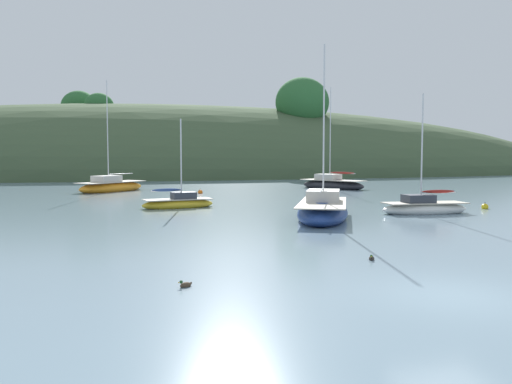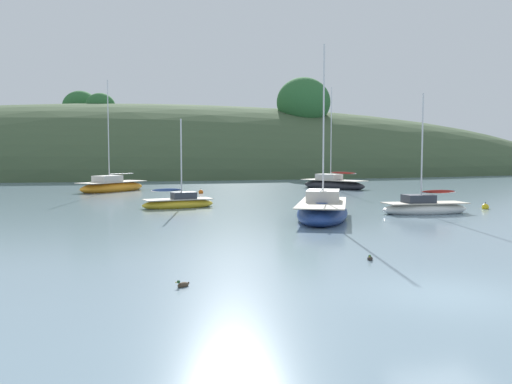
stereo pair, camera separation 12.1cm
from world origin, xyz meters
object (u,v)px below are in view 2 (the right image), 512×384
object	(u,v)px
sailboat_navy_dinghy	(333,184)
mooring_buoy_inner	(485,207)
duck_lead	(370,258)
mooring_buoy_channel	(201,192)
duck_lone_left	(183,285)
sailboat_black_sloop	(179,203)
sailboat_white_near	(323,211)
sailboat_red_portside	(112,187)
sailboat_blue_center	(424,208)

from	to	relation	value
sailboat_navy_dinghy	mooring_buoy_inner	bearing A→B (deg)	-85.37
sailboat_navy_dinghy	duck_lead	xyz separation A→B (m)	(-12.92, -34.92, -0.40)
mooring_buoy_channel	duck_lone_left	size ratio (longest dim) A/B	1.34
sailboat_black_sloop	sailboat_navy_dinghy	size ratio (longest dim) A/B	0.56
sailboat_white_near	duck_lead	xyz separation A→B (m)	(-2.47, -10.79, -0.41)
sailboat_red_portside	duck_lone_left	distance (m)	38.41
mooring_buoy_inner	duck_lone_left	xyz separation A→B (m)	(-21.08, -15.52, -0.07)
sailboat_white_near	mooring_buoy_inner	size ratio (longest dim) A/B	17.94
sailboat_red_portside	duck_lead	xyz separation A→B (m)	(9.13, -36.22, -0.40)
duck_lead	duck_lone_left	world-z (taller)	same
mooring_buoy_inner	sailboat_black_sloop	bearing A→B (deg)	163.79
mooring_buoy_inner	sailboat_white_near	bearing A→B (deg)	-167.81
mooring_buoy_channel	duck_lone_left	distance (m)	33.87
sailboat_white_near	sailboat_navy_dinghy	world-z (taller)	sailboat_navy_dinghy
sailboat_black_sloop	duck_lead	size ratio (longest dim) A/B	14.85
sailboat_black_sloop	sailboat_red_portside	distance (m)	17.85
sailboat_white_near	duck_lone_left	distance (m)	15.66
sailboat_black_sloop	sailboat_navy_dinghy	xyz separation A→B (m)	(17.40, 15.93, 0.13)
sailboat_white_near	sailboat_blue_center	bearing A→B (deg)	10.12
mooring_buoy_channel	duck_lead	xyz separation A→B (m)	(1.28, -31.38, -0.07)
sailboat_blue_center	sailboat_red_portside	world-z (taller)	sailboat_red_portside
sailboat_blue_center	mooring_buoy_channel	xyz separation A→B (m)	(-10.67, 19.35, -0.23)
duck_lead	duck_lone_left	distance (m)	6.76
sailboat_black_sloop	duck_lead	bearing A→B (deg)	-76.73
sailboat_black_sloop	duck_lead	xyz separation A→B (m)	(4.48, -18.98, -0.27)
sailboat_blue_center	mooring_buoy_channel	world-z (taller)	sailboat_blue_center
sailboat_blue_center	mooring_buoy_inner	size ratio (longest dim) A/B	13.47
sailboat_red_portside	duck_lone_left	xyz separation A→B (m)	(2.71, -38.32, -0.40)
sailboat_red_portside	duck_lone_left	world-z (taller)	sailboat_red_portside
duck_lead	mooring_buoy_inner	bearing A→B (deg)	42.47
sailboat_white_near	sailboat_navy_dinghy	size ratio (longest dim) A/B	0.91
duck_lone_left	sailboat_red_portside	bearing A→B (deg)	94.04
sailboat_navy_dinghy	mooring_buoy_inner	size ratio (longest dim) A/B	19.70
mooring_buoy_channel	mooring_buoy_inner	distance (m)	24.01
sailboat_black_sloop	duck_lead	world-z (taller)	sailboat_black_sloop
sailboat_black_sloop	mooring_buoy_channel	bearing A→B (deg)	75.51
sailboat_blue_center	sailboat_white_near	world-z (taller)	sailboat_white_near
sailboat_blue_center	duck_lead	xyz separation A→B (m)	(-9.40, -12.02, -0.30)
mooring_buoy_channel	mooring_buoy_inner	bearing A→B (deg)	-48.42
sailboat_black_sloop	sailboat_white_near	world-z (taller)	sailboat_white_near
mooring_buoy_inner	mooring_buoy_channel	bearing A→B (deg)	131.58
sailboat_blue_center	mooring_buoy_inner	distance (m)	5.45
mooring_buoy_channel	duck_lead	size ratio (longest dim) A/B	1.34
sailboat_red_portside	mooring_buoy_inner	distance (m)	32.95
sailboat_white_near	mooring_buoy_channel	xyz separation A→B (m)	(-3.74, 20.59, -0.34)
mooring_buoy_channel	duck_lone_left	world-z (taller)	mooring_buoy_channel
sailboat_black_sloop	sailboat_red_portside	world-z (taller)	sailboat_red_portside
sailboat_blue_center	sailboat_white_near	bearing A→B (deg)	-169.88
sailboat_red_portside	mooring_buoy_channel	distance (m)	9.23
sailboat_black_sloop	sailboat_red_portside	xyz separation A→B (m)	(-4.65, 17.23, 0.13)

